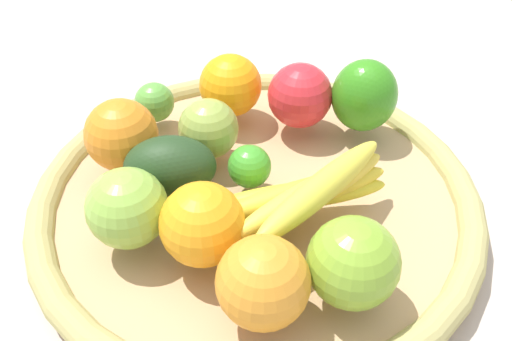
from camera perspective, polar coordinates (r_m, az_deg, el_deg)
The scene contains 15 objects.
ground_plane at distance 0.60m, azimuth 0.00°, elevation -4.13°, with size 2.40×2.40×0.00m, color #BAAB9F.
basket at distance 0.59m, azimuth 0.00°, elevation -2.89°, with size 0.47×0.47×0.04m.
orange_2 at distance 0.60m, azimuth -13.62°, elevation 3.55°, with size 0.08×0.08×0.08m, color orange.
banana_bunch at distance 0.52m, azimuth 5.36°, elevation -2.29°, with size 0.12×0.18×0.06m.
lime_0 at distance 0.57m, azimuth -0.68°, elevation 0.43°, with size 0.04×0.04×0.04m, color green.
apple_3 at distance 0.51m, azimuth -13.06°, elevation -3.77°, with size 0.07×0.07×0.07m, color #8BBC45.
apple_2 at distance 0.60m, azimuth -4.89°, elevation 4.30°, with size 0.07×0.07×0.07m, color #90A845.
apple_1 at distance 0.65m, azimuth 4.53°, elevation 7.67°, with size 0.08×0.08×0.08m, color red.
orange_3 at distance 0.49m, azimuth -5.53°, elevation -5.51°, with size 0.08×0.08×0.08m, color orange.
orange_1 at distance 0.66m, azimuth -2.64°, elevation 8.70°, with size 0.07×0.07×0.07m, color orange.
orange_0 at distance 0.44m, azimuth 0.73°, elevation -11.39°, with size 0.08×0.08×0.08m, color orange.
avocado at distance 0.56m, azimuth -8.80°, elevation 0.39°, with size 0.09×0.06×0.06m, color #223C1C.
apple_0 at distance 0.46m, azimuth 9.91°, elevation -9.29°, with size 0.08×0.08×0.08m, color #7DAB2F.
lime_1 at distance 0.67m, azimuth -10.37°, elevation 6.90°, with size 0.05×0.05×0.05m, color #59A03D.
bell_pepper at distance 0.65m, azimuth 11.04°, elevation 7.53°, with size 0.07×0.07×0.09m, color #358A1C.
Camera 1 is at (-0.41, 0.13, 0.43)m, focal length 39.03 mm.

